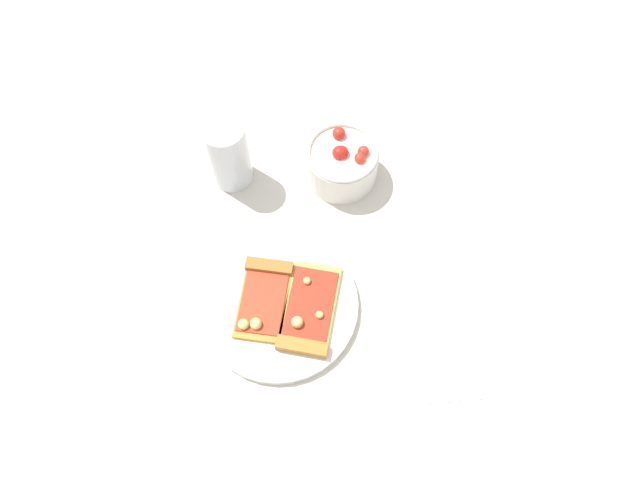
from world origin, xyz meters
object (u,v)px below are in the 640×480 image
Objects in this scene: plate at (279,305)px; pizza_slice_near at (308,314)px; soda_glass at (228,154)px; pizza_slice_far at (264,295)px; salad_bowl at (342,162)px; paper_napkin at (438,357)px.

plate is 1.57× the size of pizza_slice_near.
pizza_slice_near is at bearing -62.14° from soda_glass.
soda_glass reaches higher than pizza_slice_far.
pizza_slice_near is 0.30m from soda_glass.
soda_glass reaches higher than pizza_slice_near.
pizza_slice_near is at bearing -23.33° from plate.
pizza_slice_near is 1.14× the size of pizza_slice_far.
salad_bowl is (0.12, 0.23, 0.02)m from pizza_slice_far.
pizza_slice_far is at bearing 161.87° from paper_napkin.
paper_napkin is (0.15, -0.32, -0.04)m from salad_bowl.
paper_napkin is at bearing -65.59° from salad_bowl.
soda_glass is 0.46m from paper_napkin.
soda_glass is (-0.07, 0.23, 0.04)m from pizza_slice_far.
pizza_slice_near is (0.05, -0.02, 0.01)m from plate.
pizza_slice_far is 1.02× the size of soda_glass.
salad_bowl reaches higher than plate.
pizza_slice_far is (-0.07, 0.03, 0.00)m from pizza_slice_near.
soda_glass is (-0.09, 0.24, 0.06)m from plate.
soda_glass is at bearing 106.49° from pizza_slice_far.
plate is 1.79× the size of pizza_slice_far.
pizza_slice_near is 1.16× the size of paper_napkin.
plate is at bearing 156.67° from pizza_slice_near.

